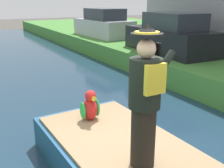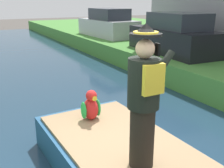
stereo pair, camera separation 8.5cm
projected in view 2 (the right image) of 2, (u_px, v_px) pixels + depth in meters
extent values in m
cube|color=#997A56|center=(136.00, 155.00, 3.86)|extent=(1.79, 3.92, 0.05)
cylinder|color=black|center=(142.00, 137.00, 3.49)|extent=(0.32, 0.32, 0.82)
cylinder|color=black|center=(144.00, 84.00, 3.27)|extent=(0.40, 0.40, 0.62)
cube|color=gold|center=(154.00, 80.00, 3.09)|extent=(0.28, 0.06, 0.36)
sphere|color=#DBA884|center=(145.00, 49.00, 3.15)|extent=(0.23, 0.23, 0.23)
cylinder|color=black|center=(146.00, 34.00, 3.10)|extent=(0.38, 0.38, 0.03)
cone|color=black|center=(146.00, 28.00, 3.08)|extent=(0.26, 0.26, 0.12)
cylinder|color=gold|center=(146.00, 32.00, 3.09)|extent=(0.29, 0.29, 0.02)
cylinder|color=black|center=(161.00, 68.00, 3.29)|extent=(0.38, 0.09, 0.43)
cube|color=black|center=(157.00, 49.00, 3.16)|extent=(0.03, 0.08, 0.15)
ellipsoid|color=red|center=(91.00, 109.00, 4.92)|extent=(0.26, 0.32, 0.40)
sphere|color=red|center=(91.00, 96.00, 4.80)|extent=(0.20, 0.20, 0.20)
cone|color=yellow|center=(94.00, 98.00, 4.72)|extent=(0.09, 0.09, 0.09)
ellipsoid|color=green|center=(84.00, 110.00, 4.85)|extent=(0.08, 0.20, 0.32)
ellipsoid|color=green|center=(98.00, 108.00, 4.98)|extent=(0.08, 0.20, 0.32)
cube|color=black|center=(173.00, 40.00, 10.43)|extent=(1.95, 4.10, 0.90)
cube|color=#2D333D|center=(178.00, 21.00, 10.04)|extent=(1.58, 2.29, 0.60)
cube|color=#B7B7BC|center=(107.00, 28.00, 15.08)|extent=(1.90, 4.08, 0.90)
cube|color=#2D333D|center=(109.00, 14.00, 14.69)|extent=(1.56, 2.27, 0.60)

